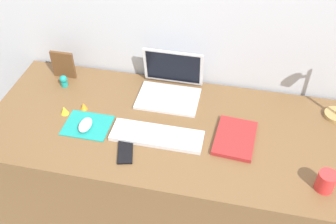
# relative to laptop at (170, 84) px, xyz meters

# --- Properties ---
(ground_plane) EXTENTS (6.00, 6.00, 0.00)m
(ground_plane) POSITION_rel_laptop_xyz_m (0.07, -0.24, -0.79)
(ground_plane) COLOR gray
(back_wall) EXTENTS (2.94, 0.05, 1.56)m
(back_wall) POSITION_rel_laptop_xyz_m (0.07, 0.16, -0.02)
(back_wall) COLOR #B2B7C1
(back_wall) RESTS_ON ground_plane
(desk) EXTENTS (1.74, 0.72, 0.74)m
(desk) POSITION_rel_laptop_xyz_m (0.07, -0.24, -0.42)
(desk) COLOR brown
(desk) RESTS_ON ground_plane
(laptop) EXTENTS (0.30, 0.24, 0.21)m
(laptop) POSITION_rel_laptop_xyz_m (0.00, 0.00, 0.00)
(laptop) COLOR silver
(laptop) RESTS_ON desk
(keyboard) EXTENTS (0.41, 0.13, 0.02)m
(keyboard) POSITION_rel_laptop_xyz_m (0.01, -0.32, -0.04)
(keyboard) COLOR silver
(keyboard) RESTS_ON desk
(mousepad) EXTENTS (0.21, 0.17, 0.00)m
(mousepad) POSITION_rel_laptop_xyz_m (-0.32, -0.31, -0.05)
(mousepad) COLOR teal
(mousepad) RESTS_ON desk
(mouse) EXTENTS (0.06, 0.10, 0.03)m
(mouse) POSITION_rel_laptop_xyz_m (-0.32, -0.33, -0.03)
(mouse) COLOR silver
(mouse) RESTS_ON mousepad
(cell_phone) EXTENTS (0.09, 0.14, 0.01)m
(cell_phone) POSITION_rel_laptop_xyz_m (-0.10, -0.44, -0.05)
(cell_phone) COLOR black
(cell_phone) RESTS_ON desk
(notebook_pad) EXTENTS (0.19, 0.25, 0.02)m
(notebook_pad) POSITION_rel_laptop_xyz_m (0.35, -0.26, -0.04)
(notebook_pad) COLOR maroon
(notebook_pad) RESTS_ON desk
(picture_frame) EXTENTS (0.12, 0.02, 0.15)m
(picture_frame) POSITION_rel_laptop_xyz_m (-0.57, 0.02, 0.02)
(picture_frame) COLOR brown
(picture_frame) RESTS_ON desk
(coffee_mug) EXTENTS (0.07, 0.07, 0.08)m
(coffee_mug) POSITION_rel_laptop_xyz_m (0.71, -0.45, -0.01)
(coffee_mug) COLOR red
(coffee_mug) RESTS_ON desk
(toy_figurine_orange) EXTENTS (0.03, 0.03, 0.04)m
(toy_figurine_orange) POSITION_rel_laptop_xyz_m (-0.38, -0.21, -0.04)
(toy_figurine_orange) COLOR orange
(toy_figurine_orange) RESTS_ON desk
(toy_figurine_teal) EXTENTS (0.04, 0.04, 0.06)m
(toy_figurine_teal) POSITION_rel_laptop_xyz_m (-0.55, -0.06, -0.02)
(toy_figurine_teal) COLOR teal
(toy_figurine_teal) RESTS_ON desk
(toy_figurine_yellow) EXTENTS (0.04, 0.04, 0.04)m
(toy_figurine_yellow) POSITION_rel_laptop_xyz_m (-0.46, -0.26, -0.03)
(toy_figurine_yellow) COLOR yellow
(toy_figurine_yellow) RESTS_ON desk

